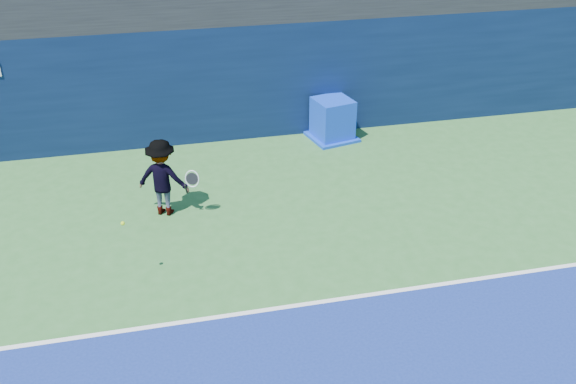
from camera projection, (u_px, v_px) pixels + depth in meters
The scene contains 5 objects.
baseline at pixel (261, 311), 10.89m from camera, with size 24.00×0.10×0.01m, color white.
back_wall_assembly at pixel (206, 81), 16.54m from camera, with size 36.00×1.03×3.00m.
equipment_cart at pixel (332, 121), 16.83m from camera, with size 1.36×1.36×1.09m.
tennis_player at pixel (163, 178), 13.32m from camera, with size 1.37×1.01×1.69m.
tennis_ball at pixel (123, 223), 11.04m from camera, with size 0.07×0.07×0.07m.
Camera 1 is at (-1.44, -5.40, 7.10)m, focal length 40.00 mm.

